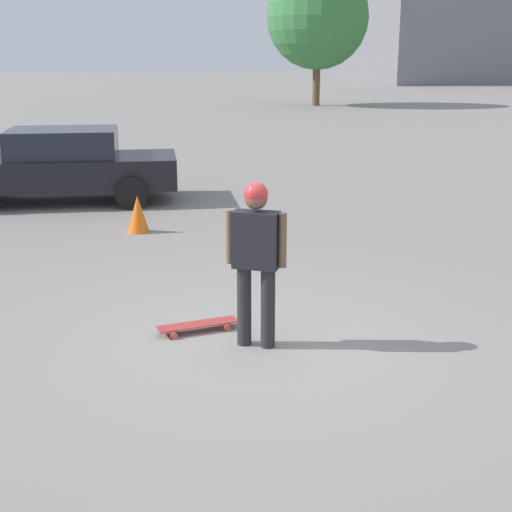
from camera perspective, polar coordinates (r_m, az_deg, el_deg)
ground_plane at (r=7.24m, az=0.00°, el=-7.14°), size 220.00×220.00×0.00m
person at (r=6.91m, az=0.00°, el=0.40°), size 0.39×0.54×1.66m
skateboard at (r=7.59m, az=-4.68°, el=-5.53°), size 0.34×0.88×0.09m
car_parked_near at (r=14.53m, az=-15.39°, el=7.04°), size 2.31×4.70×1.43m
tree_distant at (r=40.75m, az=4.96°, el=18.49°), size 5.55×5.55×7.47m
traffic_cone at (r=11.81m, az=-9.43°, el=3.34°), size 0.36×0.36×0.61m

